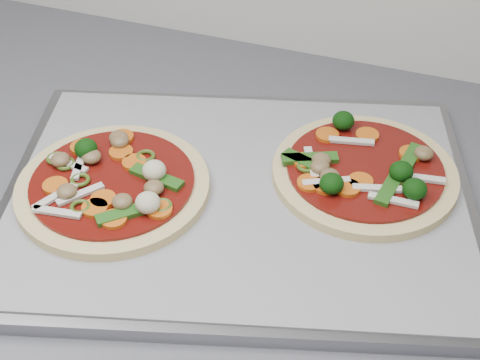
% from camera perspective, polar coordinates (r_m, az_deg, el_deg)
% --- Properties ---
extents(countertop, '(3.60, 0.60, 0.04)m').
position_cam_1_polar(countertop, '(0.79, -15.05, 1.35)').
color(countertop, '#55565D').
rests_on(countertop, base_cabinet).
extents(baking_tray, '(0.55, 0.47, 0.02)m').
position_cam_1_polar(baking_tray, '(0.68, -0.13, -1.53)').
color(baking_tray, gray).
rests_on(baking_tray, countertop).
extents(parchment, '(0.52, 0.44, 0.00)m').
position_cam_1_polar(parchment, '(0.67, -0.13, -0.99)').
color(parchment, gray).
rests_on(parchment, baking_tray).
extents(pizza_left, '(0.20, 0.20, 0.03)m').
position_cam_1_polar(pizza_left, '(0.68, -10.80, -0.30)').
color(pizza_left, tan).
rests_on(pizza_left, parchment).
extents(pizza_right, '(0.26, 0.26, 0.03)m').
position_cam_1_polar(pizza_right, '(0.69, 10.49, 0.77)').
color(pizza_right, tan).
rests_on(pizza_right, parchment).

